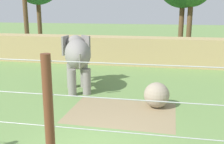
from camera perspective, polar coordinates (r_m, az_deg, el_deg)
The scene contains 5 objects.
dirt_patch at distance 11.26m, azimuth 2.01°, elevation -8.49°, with size 4.33×3.11×0.01m, color #937F5B.
embankment_wall at distance 20.30m, azimuth 5.33°, elevation 4.43°, with size 36.00×1.80×2.03m, color tan.
elephant at distance 13.99m, azimuth -7.28°, elevation 3.46°, with size 2.25×3.45×2.71m.
enrichment_ball at distance 11.81m, azimuth 9.34°, elevation -4.78°, with size 1.09×1.09×1.09m, color gray.
cable_fence at distance 5.66m, azimuth -11.27°, elevation -13.25°, with size 11.17×0.19×3.39m.
Camera 1 is at (1.91, -6.86, 4.24)m, focal length 43.58 mm.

